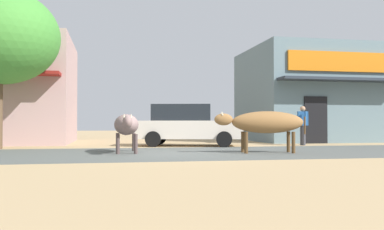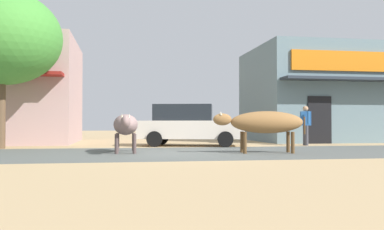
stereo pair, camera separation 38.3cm
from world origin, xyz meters
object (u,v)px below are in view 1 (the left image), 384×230
object	(u,v)px
cow_far_dark	(266,123)
pedestrian_by_shop	(303,122)
cow_near_brown	(126,125)
parked_hatchback_car	(187,125)

from	to	relation	value
cow_far_dark	pedestrian_by_shop	world-z (taller)	pedestrian_by_shop
pedestrian_by_shop	cow_near_brown	bearing A→B (deg)	-157.84
parked_hatchback_car	cow_far_dark	world-z (taller)	parked_hatchback_car
parked_hatchback_car	cow_far_dark	bearing A→B (deg)	-69.60
parked_hatchback_car	pedestrian_by_shop	world-z (taller)	parked_hatchback_car
cow_near_brown	pedestrian_by_shop	world-z (taller)	pedestrian_by_shop
parked_hatchback_car	cow_far_dark	xyz separation A→B (m)	(1.62, -4.34, 0.08)
cow_near_brown	pedestrian_by_shop	bearing A→B (deg)	22.16
parked_hatchback_car	pedestrian_by_shop	size ratio (longest dim) A/B	2.76
cow_far_dark	parked_hatchback_car	bearing A→B (deg)	110.40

